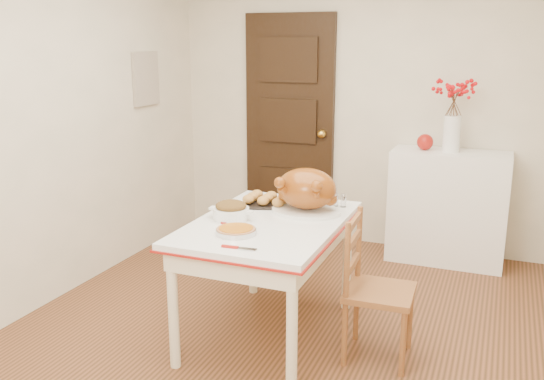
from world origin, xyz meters
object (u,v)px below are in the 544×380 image
at_px(turkey_platter, 307,191).
at_px(pumpkin_pie, 236,230).
at_px(sideboard, 447,207).
at_px(chair_oak, 380,289).
at_px(kitchen_table, 269,279).

distance_m(turkey_platter, pumpkin_pie, 0.61).
bearing_deg(sideboard, turkey_platter, -116.07).
bearing_deg(sideboard, chair_oak, -96.37).
distance_m(chair_oak, pumpkin_pie, 0.90).
bearing_deg(turkey_platter, pumpkin_pie, -94.14).
distance_m(sideboard, chair_oak, 1.77).
distance_m(chair_oak, turkey_platter, 0.76).
relative_size(sideboard, chair_oak, 1.09).
height_order(kitchen_table, pumpkin_pie, pumpkin_pie).
distance_m(sideboard, turkey_platter, 1.73).
xyz_separation_m(chair_oak, turkey_platter, (-0.54, 0.26, 0.47)).
height_order(turkey_platter, pumpkin_pie, turkey_platter).
relative_size(kitchen_table, chair_oak, 1.47).
height_order(sideboard, turkey_platter, turkey_platter).
bearing_deg(kitchen_table, pumpkin_pie, -104.59).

